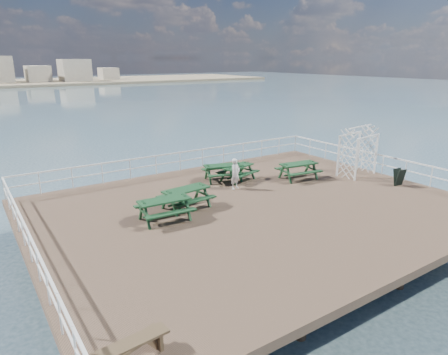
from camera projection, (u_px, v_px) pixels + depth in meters
ground at (255, 209)px, 17.27m from camera, size 18.00×14.00×0.30m
sea_backdrop at (33, 79)px, 130.77m from camera, size 300.00×300.00×9.20m
railing at (221, 173)px, 18.98m from camera, size 17.77×13.76×1.10m
picnic_table_a at (164, 205)px, 15.60m from camera, size 2.12×1.75×0.98m
picnic_table_b at (223, 169)px, 20.68m from camera, size 2.35×2.10×0.96m
picnic_table_c at (238, 170)px, 20.74m from camera, size 2.17×1.92×0.89m
picnic_table_d at (186, 194)px, 16.87m from camera, size 2.16×1.81×0.98m
picnic_table_e at (299, 167)px, 20.99m from camera, size 2.19×1.86×0.97m
flat_bench_near at (132, 346)px, 8.35m from camera, size 1.66×0.53×0.47m
flat_bench_far at (132, 347)px, 8.36m from camera, size 1.51×0.75×0.42m
trellis_arbor at (358, 154)px, 21.53m from camera, size 2.29×1.42×2.69m
sandwich_board at (399, 177)px, 19.91m from camera, size 0.57×0.45×0.87m
person at (235, 174)px, 19.34m from camera, size 0.62×0.48×1.51m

